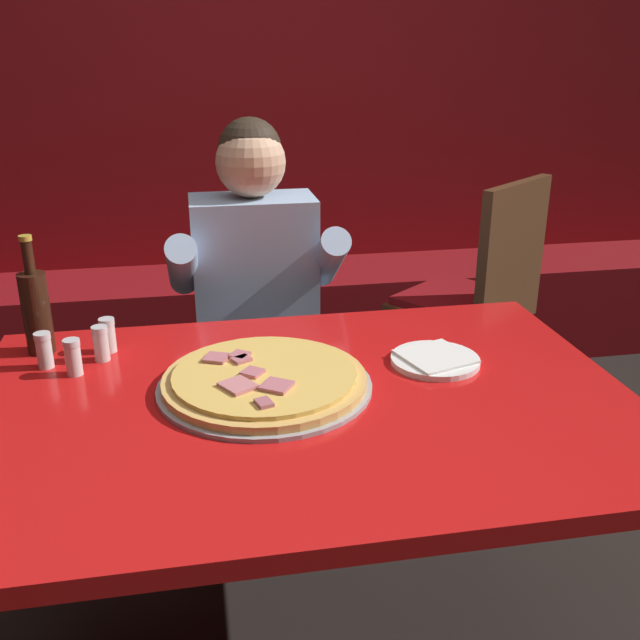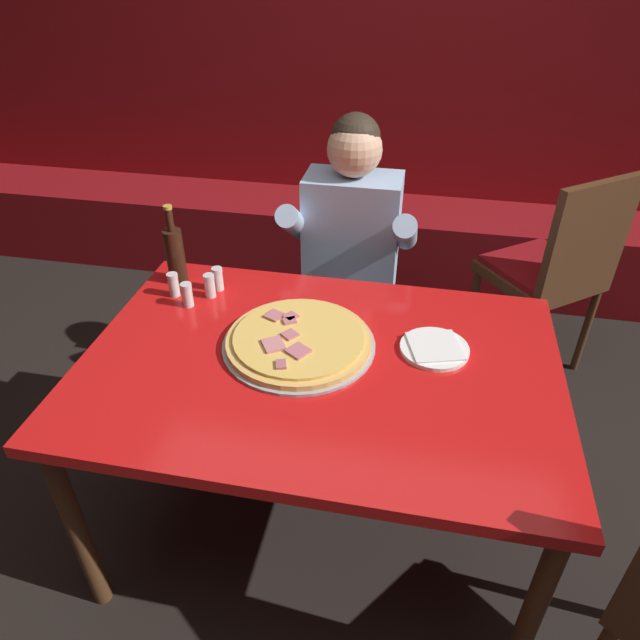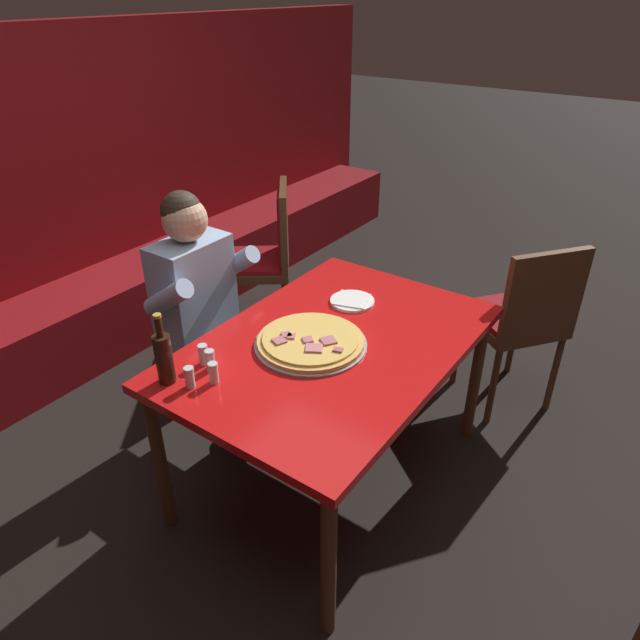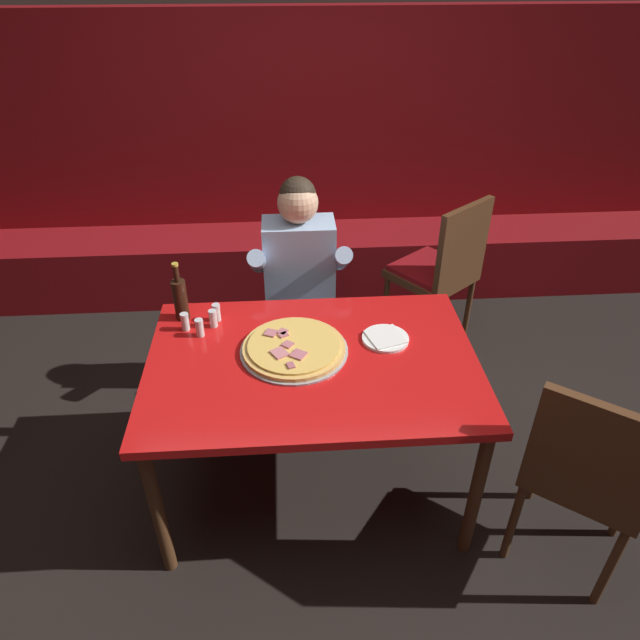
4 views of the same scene
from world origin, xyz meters
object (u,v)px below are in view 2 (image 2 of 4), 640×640
Objects in this scene: plate_white_paper at (434,348)px; shaker_parmesan at (210,287)px; shaker_red_pepper_flakes at (187,296)px; diner_seated_blue_shirt at (348,263)px; main_dining_table at (319,380)px; dining_chair_near_right at (557,263)px; shaker_black_pepper at (174,286)px; shaker_oregano at (218,280)px; pizza at (299,341)px; beer_bottle at (175,254)px.

plate_white_paper is 0.79m from shaker_parmesan.
diner_seated_blue_shirt reaches higher than shaker_red_pepper_flakes.
main_dining_table is 1.39× the size of dining_chair_near_right.
shaker_black_pepper and shaker_oregano have the same top height.
shaker_black_pepper is 0.72m from diner_seated_blue_shirt.
shaker_black_pepper is 1.00× the size of shaker_oregano.
diner_seated_blue_shirt is (0.40, 0.39, -0.10)m from shaker_oregano.
beer_bottle is at bearing 150.08° from pizza.
diner_seated_blue_shirt is at bearing -157.00° from dining_chair_near_right.
shaker_oregano is 0.07× the size of diner_seated_blue_shirt.
shaker_parmesan is at bearing 168.34° from plate_white_paper.
main_dining_table is 6.74× the size of plate_white_paper.
diner_seated_blue_shirt is at bearing 46.87° from shaker_parmesan.
beer_bottle is at bearing 122.81° from shaker_red_pepper_flakes.
diner_seated_blue_shirt is 0.97m from dining_chair_near_right.
beer_bottle reaches higher than shaker_red_pepper_flakes.
beer_bottle is at bearing 152.13° from shaker_parmesan.
main_dining_table is at bearing -31.21° from beer_bottle.
shaker_black_pepper is 0.15m from shaker_oregano.
shaker_black_pepper is at bearing 157.91° from pizza.
pizza is at bearing -132.21° from dining_chair_near_right.
diner_seated_blue_shirt is (-0.03, 0.72, 0.01)m from main_dining_table.
beer_bottle reaches higher than dining_chair_near_right.
shaker_black_pepper is 0.07× the size of diner_seated_blue_shirt.
plate_white_paper is (0.41, 0.06, -0.01)m from pizza.
shaker_red_pepper_flakes is 1.64m from dining_chair_near_right.
plate_white_paper is at bearing -118.39° from dining_chair_near_right.
pizza is at bearing -19.26° from shaker_red_pepper_flakes.
beer_bottle is 3.40× the size of shaker_black_pepper.
shaker_red_pepper_flakes is at bearing -57.19° from beer_bottle.
shaker_oregano and shaker_parmesan have the same top height.
plate_white_paper is at bearing -14.51° from beer_bottle.
plate_white_paper is 0.83m from shaker_red_pepper_flakes.
beer_bottle is at bearing 169.51° from shaker_oregano.
shaker_red_pepper_flakes is at bearing 173.84° from plate_white_paper.
pizza is 1.61× the size of beer_bottle.
dining_chair_near_right is at bearing 51.86° from main_dining_table.
main_dining_table is at bearing -160.37° from plate_white_paper.
diner_seated_blue_shirt is at bearing 92.02° from main_dining_table.
pizza is at bearing -37.07° from shaker_oregano.
shaker_parmesan reaches higher than main_dining_table.
shaker_oregano is at bearing -135.71° from diner_seated_blue_shirt.
plate_white_paper is 2.44× the size of shaker_black_pepper.
beer_bottle is (-0.59, 0.36, 0.19)m from main_dining_table.
shaker_parmesan is 1.56m from dining_chair_near_right.
shaker_oregano is (-0.43, 0.33, 0.11)m from main_dining_table.
shaker_red_pepper_flakes reaches higher than main_dining_table.
shaker_red_pepper_flakes is at bearing -36.35° from shaker_black_pepper.
diner_seated_blue_shirt reaches higher than shaker_oregano.
pizza is 2.24× the size of plate_white_paper.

